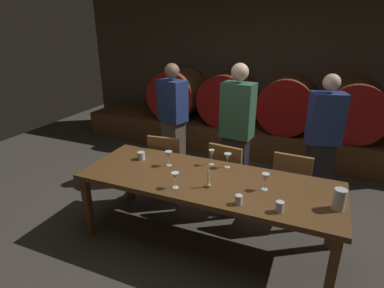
{
  "coord_description": "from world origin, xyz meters",
  "views": [
    {
      "loc": [
        1.03,
        -2.77,
        2.19
      ],
      "look_at": [
        -0.09,
        -0.14,
        1.06
      ],
      "focal_mm": 29.5,
      "sensor_mm": 36.0,
      "label": 1
    }
  ],
  "objects_px": {
    "guest_right": "(322,141)",
    "candle_center": "(208,182)",
    "guest_left": "(173,122)",
    "wine_glass_right": "(228,157)",
    "wine_glass_center": "(212,154)",
    "cup_center": "(239,200)",
    "cup_left": "(141,156)",
    "guest_center": "(237,132)",
    "wine_glass_far_left": "(169,155)",
    "chair_center": "(228,174)",
    "wine_barrel_center_left": "(228,98)",
    "wine_barrel_center_right": "(288,104)",
    "dining_table": "(207,184)",
    "cup_right": "(280,207)",
    "wine_barrel_far_left": "(178,94)",
    "wine_glass_far_right": "(266,178)",
    "chair_left": "(167,163)",
    "chair_right": "(291,184)",
    "pitcher": "(339,199)",
    "wine_glass_left": "(175,177)",
    "wine_barrel_far_right": "(355,110)"
  },
  "relations": [
    {
      "from": "wine_glass_right",
      "to": "cup_center",
      "type": "height_order",
      "value": "wine_glass_right"
    },
    {
      "from": "wine_glass_center",
      "to": "cup_center",
      "type": "relative_size",
      "value": 2.04
    },
    {
      "from": "wine_barrel_center_left",
      "to": "chair_left",
      "type": "relative_size",
      "value": 1.02
    },
    {
      "from": "wine_barrel_center_right",
      "to": "candle_center",
      "type": "distance_m",
      "value": 2.8
    },
    {
      "from": "cup_right",
      "to": "cup_center",
      "type": "bearing_deg",
      "value": -177.21
    },
    {
      "from": "candle_center",
      "to": "wine_glass_center",
      "type": "xyz_separation_m",
      "value": [
        -0.14,
        0.47,
        0.07
      ]
    },
    {
      "from": "guest_left",
      "to": "wine_glass_right",
      "type": "distance_m",
      "value": 1.39
    },
    {
      "from": "chair_center",
      "to": "guest_center",
      "type": "bearing_deg",
      "value": -80.49
    },
    {
      "from": "chair_right",
      "to": "guest_right",
      "type": "xyz_separation_m",
      "value": [
        0.25,
        0.57,
        0.35
      ]
    },
    {
      "from": "wine_barrel_far_left",
      "to": "wine_glass_far_left",
      "type": "bearing_deg",
      "value": -66.57
    },
    {
      "from": "cup_center",
      "to": "wine_glass_right",
      "type": "bearing_deg",
      "value": 114.77
    },
    {
      "from": "wine_barrel_far_right",
      "to": "chair_right",
      "type": "distance_m",
      "value": 2.08
    },
    {
      "from": "guest_right",
      "to": "cup_left",
      "type": "distance_m",
      "value": 2.15
    },
    {
      "from": "guest_center",
      "to": "wine_glass_far_left",
      "type": "relative_size",
      "value": 10.61
    },
    {
      "from": "dining_table",
      "to": "wine_glass_left",
      "type": "relative_size",
      "value": 16.47
    },
    {
      "from": "guest_right",
      "to": "cup_right",
      "type": "distance_m",
      "value": 1.61
    },
    {
      "from": "wine_barrel_far_left",
      "to": "cup_right",
      "type": "height_order",
      "value": "wine_barrel_far_left"
    },
    {
      "from": "guest_right",
      "to": "wine_glass_far_left",
      "type": "relative_size",
      "value": 10.01
    },
    {
      "from": "chair_right",
      "to": "guest_left",
      "type": "bearing_deg",
      "value": -13.69
    },
    {
      "from": "chair_center",
      "to": "wine_glass_far_right",
      "type": "xyz_separation_m",
      "value": [
        0.54,
        -0.66,
        0.37
      ]
    },
    {
      "from": "chair_left",
      "to": "cup_center",
      "type": "xyz_separation_m",
      "value": [
        1.19,
        -0.97,
        0.3
      ]
    },
    {
      "from": "wine_barrel_center_left",
      "to": "wine_glass_left",
      "type": "relative_size",
      "value": 5.81
    },
    {
      "from": "guest_center",
      "to": "candle_center",
      "type": "relative_size",
      "value": 9.36
    },
    {
      "from": "guest_left",
      "to": "candle_center",
      "type": "distance_m",
      "value": 1.71
    },
    {
      "from": "chair_left",
      "to": "chair_center",
      "type": "relative_size",
      "value": 1.0
    },
    {
      "from": "guest_right",
      "to": "cup_left",
      "type": "bearing_deg",
      "value": 14.49
    },
    {
      "from": "chair_right",
      "to": "wine_glass_center",
      "type": "height_order",
      "value": "wine_glass_center"
    },
    {
      "from": "wine_glass_left",
      "to": "cup_right",
      "type": "xyz_separation_m",
      "value": [
        0.94,
        -0.03,
        -0.07
      ]
    },
    {
      "from": "chair_right",
      "to": "chair_left",
      "type": "bearing_deg",
      "value": 4.83
    },
    {
      "from": "guest_center",
      "to": "wine_barrel_center_right",
      "type": "bearing_deg",
      "value": -97.67
    },
    {
      "from": "wine_barrel_far_left",
      "to": "cup_center",
      "type": "xyz_separation_m",
      "value": [
        1.97,
        -2.95,
        -0.14
      ]
    },
    {
      "from": "chair_left",
      "to": "wine_glass_far_right",
      "type": "bearing_deg",
      "value": 148.0
    },
    {
      "from": "wine_barrel_center_right",
      "to": "cup_center",
      "type": "distance_m",
      "value": 2.96
    },
    {
      "from": "wine_barrel_center_left",
      "to": "wine_glass_right",
      "type": "distance_m",
      "value": 2.41
    },
    {
      "from": "pitcher",
      "to": "chair_left",
      "type": "bearing_deg",
      "value": 159.7
    },
    {
      "from": "chair_center",
      "to": "wine_glass_center",
      "type": "bearing_deg",
      "value": 82.44
    },
    {
      "from": "wine_barrel_far_left",
      "to": "wine_barrel_center_left",
      "type": "height_order",
      "value": "same"
    },
    {
      "from": "wine_barrel_far_left",
      "to": "pitcher",
      "type": "distance_m",
      "value": 3.85
    },
    {
      "from": "chair_left",
      "to": "chair_center",
      "type": "distance_m",
      "value": 0.8
    },
    {
      "from": "dining_table",
      "to": "cup_left",
      "type": "distance_m",
      "value": 0.86
    },
    {
      "from": "wine_glass_center",
      "to": "cup_left",
      "type": "distance_m",
      "value": 0.79
    },
    {
      "from": "cup_left",
      "to": "candle_center",
      "type": "bearing_deg",
      "value": -18.23
    },
    {
      "from": "chair_right",
      "to": "cup_right",
      "type": "distance_m",
      "value": 1.06
    },
    {
      "from": "cup_right",
      "to": "guest_left",
      "type": "bearing_deg",
      "value": 138.38
    },
    {
      "from": "wine_barrel_far_left",
      "to": "wine_glass_far_right",
      "type": "height_order",
      "value": "wine_barrel_far_left"
    },
    {
      "from": "wine_glass_far_right",
      "to": "wine_barrel_far_left",
      "type": "bearing_deg",
      "value": 129.03
    },
    {
      "from": "guest_left",
      "to": "wine_glass_right",
      "type": "relative_size",
      "value": 10.56
    },
    {
      "from": "guest_right",
      "to": "candle_center",
      "type": "relative_size",
      "value": 8.84
    },
    {
      "from": "chair_center",
      "to": "guest_center",
      "type": "distance_m",
      "value": 0.54
    },
    {
      "from": "wine_barrel_center_left",
      "to": "wine_glass_far_left",
      "type": "relative_size",
      "value": 5.47
    }
  ]
}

